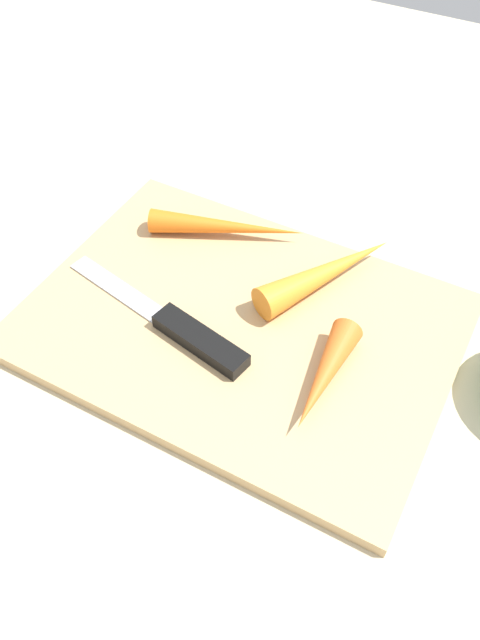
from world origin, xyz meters
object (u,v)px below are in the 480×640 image
Objects in this scene: carrot_medium at (327,272)px; carrot_longest at (227,227)px; cutting_board at (240,325)px; knife at (188,333)px; carrot_shortest at (324,376)px.

carrot_longest is at bearing 110.73° from carrot_medium.
cutting_board is at bearing 175.75° from carrot_medium.
carrot_shortest is at bearing -164.54° from knife.
knife is at bearing -127.11° from cutting_board.
carrot_longest is (-0.03, 0.13, 0.01)m from knife.
carrot_medium is (0.05, 0.08, 0.02)m from cutting_board.
carrot_medium is 1.36× the size of carrot_shortest.
knife is 1.34× the size of carrot_longest.
carrot_shortest is (0.09, -0.03, 0.02)m from cutting_board.
carrot_longest is at bearing -63.32° from knife.
carrot_medium reaches higher than carrot_shortest.
cutting_board is 0.10m from carrot_shortest.
carrot_longest is at bearing -129.62° from carrot_shortest.
knife is (-0.03, -0.04, 0.01)m from cutting_board.
knife is 0.13m from carrot_longest.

